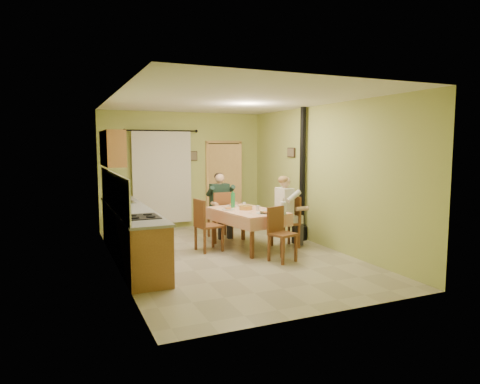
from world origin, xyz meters
name	(u,v)px	position (x,y,z in m)	size (l,w,h in m)	color
floor	(230,255)	(0.00, 0.00, 0.00)	(4.00, 6.00, 0.01)	tan
room_shell	(229,156)	(0.00, 0.00, 1.82)	(4.04, 6.04, 2.82)	#B6BF62
kitchen_run	(131,233)	(-1.71, 0.40, 0.48)	(0.64, 3.64, 1.56)	brown
upper_cabinets	(112,148)	(-1.82, 1.70, 1.95)	(0.35, 1.40, 0.70)	brown
curtain	(162,177)	(-0.55, 2.90, 1.26)	(1.70, 0.07, 2.22)	black
doorway	(224,183)	(1.03, 2.89, 1.05)	(0.96, 0.39, 2.15)	black
dining_table	(247,229)	(0.52, 0.37, 0.38)	(1.24, 1.76, 0.76)	#E19E79
tableware	(252,208)	(0.57, 0.27, 0.81)	(0.92, 1.54, 0.33)	white
chair_far	(221,225)	(0.37, 1.45, 0.29)	(0.46, 0.46, 1.02)	brown
chair_near	(282,245)	(0.68, -0.73, 0.29)	(0.49, 0.49, 0.95)	brown
chair_right	(286,232)	(1.27, 0.16, 0.29)	(0.45, 0.45, 1.01)	brown
chair_left	(208,236)	(-0.25, 0.48, 0.29)	(0.50, 0.50, 1.00)	brown
man_far	(220,198)	(0.37, 1.47, 0.88)	(0.58, 0.47, 1.39)	#192D23
man_right	(286,203)	(1.26, 0.16, 0.88)	(0.47, 0.58, 1.39)	beige
stove_flue	(302,192)	(1.90, 0.60, 1.02)	(0.24, 0.24, 2.80)	black
picture_back	(193,156)	(0.25, 2.97, 1.75)	(0.19, 0.03, 0.23)	black
picture_right	(291,152)	(1.97, 1.20, 1.85)	(0.03, 0.31, 0.21)	brown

